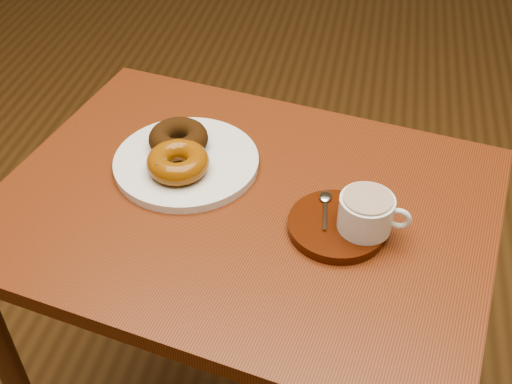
% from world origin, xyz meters
% --- Properties ---
extents(ground, '(6.00, 6.00, 0.00)m').
position_xyz_m(ground, '(0.00, 0.00, 0.00)').
color(ground, brown).
rests_on(ground, ground).
extents(cafe_table, '(0.87, 0.71, 0.73)m').
position_xyz_m(cafe_table, '(-0.09, -0.23, 0.62)').
color(cafe_table, brown).
rests_on(cafe_table, ground).
extents(donut_plate, '(0.32, 0.32, 0.01)m').
position_xyz_m(donut_plate, '(-0.20, -0.16, 0.74)').
color(donut_plate, silver).
rests_on(donut_plate, cafe_table).
extents(donut_cinnamon, '(0.12, 0.12, 0.04)m').
position_xyz_m(donut_cinnamon, '(-0.22, -0.13, 0.77)').
color(donut_cinnamon, '#321C0A').
rests_on(donut_cinnamon, donut_plate).
extents(donut_caramel, '(0.14, 0.14, 0.04)m').
position_xyz_m(donut_caramel, '(-0.20, -0.19, 0.77)').
color(donut_caramel, brown).
rests_on(donut_caramel, donut_plate).
extents(saucer, '(0.19, 0.19, 0.02)m').
position_xyz_m(saucer, '(0.07, -0.27, 0.74)').
color(saucer, '#3B1608').
rests_on(saucer, cafe_table).
extents(coffee_cup, '(0.11, 0.08, 0.06)m').
position_xyz_m(coffee_cup, '(0.11, -0.27, 0.78)').
color(coffee_cup, silver).
rests_on(coffee_cup, saucer).
extents(teaspoon, '(0.02, 0.09, 0.01)m').
position_xyz_m(teaspoon, '(0.04, -0.22, 0.75)').
color(teaspoon, silver).
rests_on(teaspoon, saucer).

